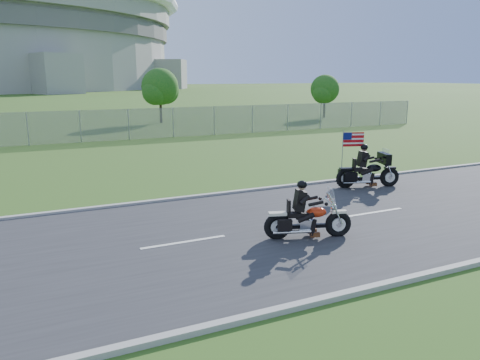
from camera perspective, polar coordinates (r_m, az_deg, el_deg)
name	(u,v)px	position (r m, az deg, el deg)	size (l,w,h in m)	color
ground	(255,232)	(12.57, 1.87, -6.41)	(420.00, 420.00, 0.00)	#334F18
road	(255,232)	(12.57, 1.87, -6.33)	(120.00, 8.00, 0.04)	#28282B
curb_north	(202,196)	(16.11, -4.71, -1.97)	(120.00, 0.18, 0.12)	#9E9B93
curb_south	(352,293)	(9.41, 13.51, -13.25)	(120.00, 0.18, 0.12)	#9E9B93
fence	(28,129)	(30.72, -24.47, 5.71)	(60.00, 0.03, 2.00)	gray
tree_fence_near	(160,89)	(42.21, -9.68, 10.92)	(3.52, 3.28, 4.75)	#382316
tree_fence_far	(325,91)	(47.40, 10.32, 10.67)	(3.08, 2.87, 4.20)	#382316
motorcycle_lead	(307,220)	(12.07, 8.13, -4.89)	(2.24, 1.02, 1.55)	black
motorcycle_follow	(368,173)	(17.98, 15.31, 0.84)	(2.40, 1.15, 2.05)	black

